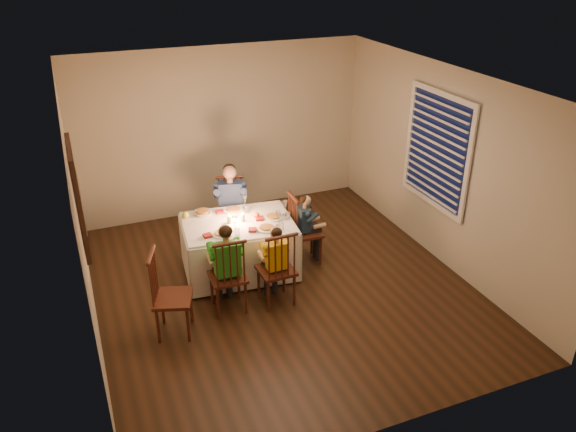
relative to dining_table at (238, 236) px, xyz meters
name	(u,v)px	position (x,y,z in m)	size (l,w,h in m)	color
ground	(282,286)	(0.39, -0.54, -0.52)	(5.00, 5.00, 0.00)	black
wall_left	(80,226)	(-1.86, -0.54, 0.78)	(0.02, 5.00, 2.60)	#BBB19F
wall_right	(442,167)	(2.64, -0.54, 0.78)	(0.02, 5.00, 2.60)	#BBB19F
wall_back	(222,131)	(0.39, 1.96, 0.78)	(4.50, 0.02, 2.60)	#BBB19F
ceiling	(281,82)	(0.39, -0.54, 2.08)	(5.00, 5.00, 0.00)	white
dining_table	(238,236)	(0.00, 0.00, 0.00)	(1.51, 1.16, 0.71)	silver
chair_adult	(233,244)	(0.13, 0.73, -0.52)	(0.41, 0.39, 1.00)	#37140F
chair_near_left	(229,308)	(-0.37, -0.75, -0.52)	(0.41, 0.39, 1.00)	#37140F
chair_near_right	(276,301)	(0.21, -0.83, -0.52)	(0.41, 0.39, 1.00)	#37140F
chair_end	(305,261)	(0.91, -0.08, -0.52)	(0.41, 0.39, 1.00)	#37140F
chair_extra	(177,332)	(-1.05, -0.96, -0.52)	(0.42, 0.40, 1.03)	#37140F
adult	(233,244)	(0.13, 0.73, -0.52)	(0.44, 0.41, 1.23)	navy
child_green	(229,308)	(-0.37, -0.75, -0.52)	(0.39, 0.36, 1.13)	green
child_yellow	(276,301)	(0.21, -0.83, -0.52)	(0.33, 0.30, 1.02)	gold
child_teal	(305,261)	(0.91, -0.08, -0.52)	(0.31, 0.28, 0.98)	#192C40
setting_adult	(233,210)	(0.04, 0.33, 0.22)	(0.26, 0.26, 0.02)	white
setting_green	(222,234)	(-0.28, -0.26, 0.22)	(0.26, 0.26, 0.02)	white
setting_yellow	(267,228)	(0.27, -0.32, 0.22)	(0.26, 0.26, 0.02)	white
setting_teal	(273,217)	(0.46, -0.06, 0.22)	(0.26, 0.26, 0.02)	white
candle_left	(229,219)	(-0.11, 0.01, 0.26)	(0.06, 0.06, 0.10)	white
candle_right	(243,218)	(0.07, -0.01, 0.26)	(0.06, 0.06, 0.10)	white
squash	(185,215)	(-0.59, 0.36, 0.26)	(0.09, 0.09, 0.09)	yellow
orange_fruit	(256,215)	(0.26, 0.02, 0.25)	(0.08, 0.08, 0.08)	#E35513
serving_bowl	(203,213)	(-0.36, 0.36, 0.24)	(0.22, 0.22, 0.05)	white
wall_mirror	(78,197)	(-1.83, -0.24, 0.98)	(0.06, 0.95, 1.15)	black
window_blinds	(436,150)	(2.60, -0.44, 0.98)	(0.07, 1.34, 1.54)	black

